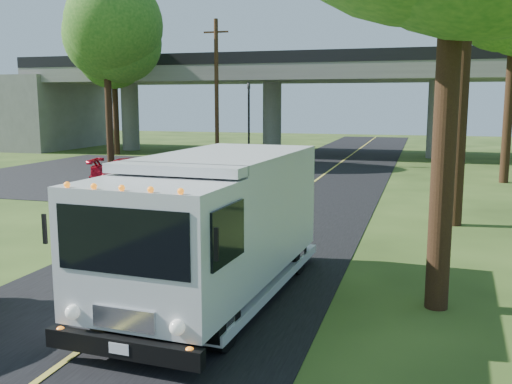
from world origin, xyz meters
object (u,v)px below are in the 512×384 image
at_px(traffic_signal, 249,113).
at_px(tree_left_lot, 107,36).
at_px(tree_left_far, 115,53).
at_px(pedestrian, 240,164).
at_px(step_van, 214,223).
at_px(red_sedan, 142,173).
at_px(utility_pole, 217,91).

height_order(traffic_signal, tree_left_lot, tree_left_lot).
bearing_deg(tree_left_lot, tree_left_far, 116.57).
bearing_deg(pedestrian, tree_left_far, -7.67).
bearing_deg(pedestrian, step_van, 137.94).
xyz_separation_m(tree_left_lot, tree_left_far, (-3.00, 6.00, -0.45)).
bearing_deg(pedestrian, red_sedan, 78.93).
bearing_deg(tree_left_lot, utility_pole, 18.97).
xyz_separation_m(utility_pole, tree_left_far, (-9.29, 3.84, 2.86)).
distance_m(tree_left_lot, red_sedan, 12.84).
xyz_separation_m(step_van, red_sedan, (-8.51, 13.20, -0.90)).
bearing_deg(red_sedan, pedestrian, -55.64).
bearing_deg(utility_pole, tree_left_far, 157.57).
height_order(utility_pole, step_van, utility_pole).
xyz_separation_m(traffic_signal, tree_left_lot, (-7.79, -4.16, 4.70)).
xyz_separation_m(step_van, pedestrian, (-5.01, 17.01, -0.74)).
bearing_deg(red_sedan, traffic_signal, -18.93).
distance_m(tree_left_lot, step_van, 27.05).
bearing_deg(step_van, red_sedan, 125.97).
distance_m(utility_pole, red_sedan, 11.26).
distance_m(step_van, pedestrian, 17.74).
height_order(utility_pole, tree_left_lot, tree_left_lot).
height_order(tree_left_lot, pedestrian, tree_left_lot).
xyz_separation_m(utility_pole, step_van, (8.71, -23.77, -3.01)).
height_order(tree_left_lot, red_sedan, tree_left_lot).
distance_m(traffic_signal, utility_pole, 2.86).
xyz_separation_m(utility_pole, pedestrian, (3.70, -6.76, -3.75)).
bearing_deg(traffic_signal, utility_pole, -126.87).
distance_m(utility_pole, tree_left_lot, 7.43).
relative_size(utility_pole, tree_left_far, 0.91).
bearing_deg(traffic_signal, red_sedan, -95.89).
xyz_separation_m(tree_left_lot, step_van, (15.00, -21.60, -6.32)).
bearing_deg(step_van, traffic_signal, 108.82).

